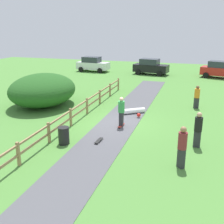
# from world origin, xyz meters

# --- Properties ---
(ground_plane) EXTENTS (60.00, 60.00, 0.00)m
(ground_plane) POSITION_xyz_m (0.00, 0.00, 0.00)
(ground_plane) COLOR #4C8438
(asphalt_path) EXTENTS (2.40, 28.00, 0.02)m
(asphalt_path) POSITION_xyz_m (0.00, 0.00, 0.01)
(asphalt_path) COLOR #515156
(asphalt_path) RESTS_ON ground_plane
(wooden_fence) EXTENTS (0.12, 18.12, 1.10)m
(wooden_fence) POSITION_xyz_m (-2.60, 0.00, 0.67)
(wooden_fence) COLOR #997A51
(wooden_fence) RESTS_ON ground_plane
(bush_large) EXTENTS (4.68, 5.62, 2.40)m
(bush_large) POSITION_xyz_m (-6.54, 2.20, 1.20)
(bush_large) COLOR #23561E
(bush_large) RESTS_ON ground_plane
(trash_bin) EXTENTS (0.56, 0.56, 0.90)m
(trash_bin) POSITION_xyz_m (-1.80, -3.77, 0.45)
(trash_bin) COLOR black
(trash_bin) RESTS_ON ground_plane
(skater_riding) EXTENTS (0.40, 0.81, 1.81)m
(skater_riding) POSITION_xyz_m (0.33, -0.51, 1.03)
(skater_riding) COLOR #B23326
(skater_riding) RESTS_ON asphalt_path
(skater_fallen) EXTENTS (1.54, 1.52, 0.36)m
(skater_fallen) POSITION_xyz_m (0.49, 2.14, 0.20)
(skater_fallen) COLOR white
(skater_fallen) RESTS_ON asphalt_path
(skateboard_loose) EXTENTS (0.24, 0.81, 0.08)m
(skateboard_loose) POSITION_xyz_m (-0.17, -3.04, 0.09)
(skateboard_loose) COLOR black
(skateboard_loose) RESTS_ON asphalt_path
(bystander_orange) EXTENTS (0.53, 0.53, 1.68)m
(bystander_orange) POSITION_xyz_m (4.54, 4.89, 0.92)
(bystander_orange) COLOR #2D2D33
(bystander_orange) RESTS_ON ground_plane
(bystander_maroon) EXTENTS (0.54, 0.54, 1.87)m
(bystander_maroon) POSITION_xyz_m (4.09, -4.50, 1.04)
(bystander_maroon) COLOR #2D2D33
(bystander_maroon) RESTS_ON ground_plane
(bystander_black) EXTENTS (0.45, 0.45, 1.82)m
(bystander_black) POSITION_xyz_m (4.70, -2.14, 1.01)
(bystander_black) COLOR #2D2D33
(bystander_black) RESTS_ON ground_plane
(parked_car_red) EXTENTS (4.49, 2.77, 1.92)m
(parked_car_red) POSITION_xyz_m (6.85, 18.36, 0.96)
(parked_car_red) COLOR red
(parked_car_red) RESTS_ON ground_plane
(parked_car_black) EXTENTS (4.40, 2.45, 1.92)m
(parked_car_black) POSITION_xyz_m (-1.17, 18.36, 0.96)
(parked_car_black) COLOR black
(parked_car_black) RESTS_ON ground_plane
(parked_car_white) EXTENTS (4.30, 2.22, 1.92)m
(parked_car_white) POSITION_xyz_m (-8.83, 18.35, 0.96)
(parked_car_white) COLOR silver
(parked_car_white) RESTS_ON ground_plane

